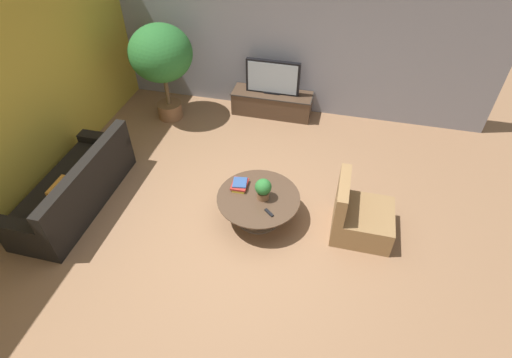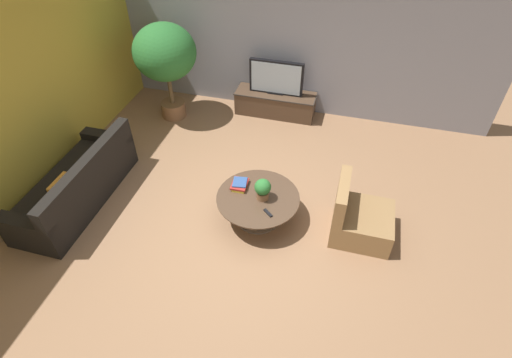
% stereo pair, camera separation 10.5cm
% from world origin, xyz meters
% --- Properties ---
extents(ground_plane, '(24.00, 24.00, 0.00)m').
position_xyz_m(ground_plane, '(0.00, 0.00, 0.00)').
color(ground_plane, '#8C6647').
extents(back_wall_stone, '(7.40, 0.12, 3.00)m').
position_xyz_m(back_wall_stone, '(0.00, 3.26, 1.50)').
color(back_wall_stone, gray).
rests_on(back_wall_stone, ground).
extents(side_wall_left, '(0.12, 7.40, 3.00)m').
position_xyz_m(side_wall_left, '(-3.26, 0.20, 1.50)').
color(side_wall_left, gold).
rests_on(side_wall_left, ground).
extents(media_console, '(1.54, 0.50, 0.45)m').
position_xyz_m(media_console, '(-0.22, 2.94, 0.24)').
color(media_console, '#473323').
rests_on(media_console, ground).
extents(television, '(1.01, 0.13, 0.65)m').
position_xyz_m(television, '(-0.22, 2.94, 0.77)').
color(television, black).
rests_on(television, media_console).
extents(coffee_table, '(1.16, 1.16, 0.42)m').
position_xyz_m(coffee_table, '(0.18, 0.17, 0.30)').
color(coffee_table, '#756656').
rests_on(coffee_table, ground).
extents(couch_by_wall, '(0.84, 2.16, 0.84)m').
position_xyz_m(couch_by_wall, '(-2.51, -0.17, 0.28)').
color(couch_by_wall, black).
rests_on(couch_by_wall, ground).
extents(armchair_wicker, '(0.80, 0.76, 0.86)m').
position_xyz_m(armchair_wicker, '(1.57, 0.26, 0.27)').
color(armchair_wicker, olive).
rests_on(armchair_wicker, ground).
extents(potted_palm_tall, '(1.11, 1.11, 1.80)m').
position_xyz_m(potted_palm_tall, '(-2.10, 2.36, 1.24)').
color(potted_palm_tall, brown).
rests_on(potted_palm_tall, ground).
extents(potted_plant_tabletop, '(0.23, 0.23, 0.32)m').
position_xyz_m(potted_plant_tabletop, '(0.24, 0.16, 0.60)').
color(potted_plant_tabletop, brown).
rests_on(potted_plant_tabletop, coffee_table).
extents(book_stack, '(0.23, 0.28, 0.08)m').
position_xyz_m(book_stack, '(-0.13, 0.30, 0.46)').
color(book_stack, gold).
rests_on(book_stack, coffee_table).
extents(remote_black, '(0.15, 0.13, 0.02)m').
position_xyz_m(remote_black, '(0.38, -0.10, 0.43)').
color(remote_black, black).
rests_on(remote_black, coffee_table).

